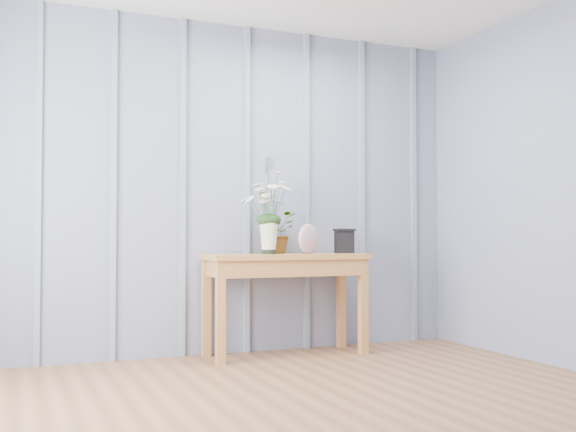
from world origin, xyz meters
name	(u,v)px	position (x,y,z in m)	size (l,w,h in m)	color
room_shell	(281,43)	(0.00, 0.92, 1.99)	(4.00, 4.50, 2.50)	gray
sideboard	(285,269)	(0.47, 1.99, 0.64)	(1.20, 0.45, 0.75)	#AA6F37
daisy_vase	(269,199)	(0.33, 1.98, 1.15)	(0.45, 0.35, 0.64)	black
spider_plant	(277,233)	(0.46, 2.14, 0.91)	(0.29, 0.25, 0.32)	#173415
felt_disc_vessel	(308,239)	(0.63, 1.93, 0.86)	(0.22, 0.06, 0.22)	#925070
carved_box	(344,241)	(0.96, 2.00, 0.85)	(0.18, 0.15, 0.19)	black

